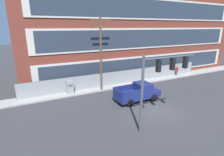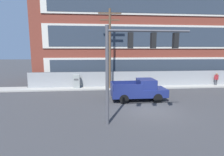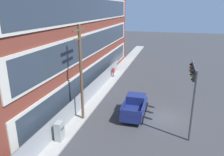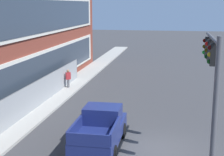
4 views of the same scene
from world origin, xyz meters
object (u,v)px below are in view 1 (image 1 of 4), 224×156
utility_pole_near_corner (101,51)px  electrical_cabinet (70,88)px  pedestrian_near_cabinet (177,70)px  traffic_signal_mast (160,76)px  pickup_truck_navy (138,92)px

utility_pole_near_corner → electrical_cabinet: bearing=174.2°
pedestrian_near_cabinet → traffic_signal_mast: bearing=-141.5°
electrical_cabinet → utility_pole_near_corner: bearing=-5.8°
electrical_cabinet → pedestrian_near_cabinet: size_ratio=1.03×
traffic_signal_mast → pedestrian_near_cabinet: traffic_signal_mast is taller
traffic_signal_mast → pickup_truck_navy: 6.32m
pickup_truck_navy → utility_pole_near_corner: utility_pole_near_corner is taller
utility_pole_near_corner → electrical_cabinet: size_ratio=5.21×
utility_pole_near_corner → electrical_cabinet: 5.68m
traffic_signal_mast → electrical_cabinet: traffic_signal_mast is taller
traffic_signal_mast → electrical_cabinet: size_ratio=3.43×
traffic_signal_mast → utility_pole_near_corner: bearing=93.7°
pickup_truck_navy → electrical_cabinet: pickup_truck_navy is taller
traffic_signal_mast → pedestrian_near_cabinet: (13.00, 10.33, -3.35)m
utility_pole_near_corner → pedestrian_near_cabinet: utility_pole_near_corner is taller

